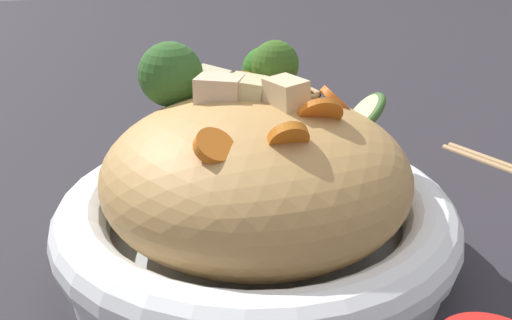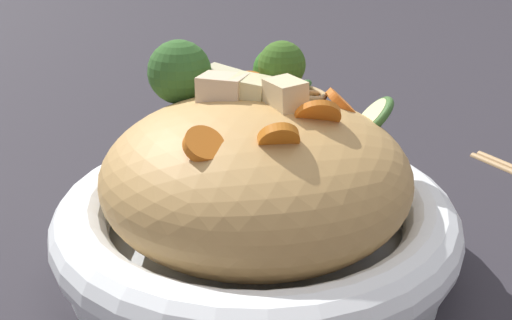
{
  "view_description": "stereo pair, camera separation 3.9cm",
  "coord_description": "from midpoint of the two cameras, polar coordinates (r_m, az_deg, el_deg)",
  "views": [
    {
      "loc": [
        -0.34,
        0.12,
        0.23
      ],
      "look_at": [
        0.0,
        0.0,
        0.08
      ],
      "focal_mm": 40.43,
      "sensor_mm": 36.0,
      "label": 1
    },
    {
      "loc": [
        -0.35,
        0.09,
        0.23
      ],
      "look_at": [
        0.0,
        0.0,
        0.08
      ],
      "focal_mm": 40.43,
      "sensor_mm": 36.0,
      "label": 2
    }
  ],
  "objects": [
    {
      "name": "ground_plane",
      "position": [
        0.43,
        2.65,
        -9.82
      ],
      "size": [
        3.0,
        3.0,
        0.0
      ],
      "primitive_type": "plane",
      "color": "#2A272D"
    },
    {
      "name": "serving_bowl",
      "position": [
        0.41,
        2.72,
        -6.46
      ],
      "size": [
        0.28,
        0.28,
        0.06
      ],
      "color": "white",
      "rests_on": "ground_plane"
    },
    {
      "name": "noodle_heap",
      "position": [
        0.4,
        2.84,
        -1.41
      ],
      "size": [
        0.21,
        0.21,
        0.11
      ],
      "color": "tan",
      "rests_on": "serving_bowl"
    },
    {
      "name": "broccoli_florets",
      "position": [
        0.43,
        -0.5,
        8.68
      ],
      "size": [
        0.09,
        0.13,
        0.06
      ],
      "color": "#8EB673",
      "rests_on": "serving_bowl"
    },
    {
      "name": "carrot_coins",
      "position": [
        0.38,
        4.82,
        4.88
      ],
      "size": [
        0.12,
        0.13,
        0.03
      ],
      "color": "orange",
      "rests_on": "serving_bowl"
    },
    {
      "name": "zucchini_slices",
      "position": [
        0.43,
        9.42,
        5.63
      ],
      "size": [
        0.09,
        0.1,
        0.04
      ],
      "color": "beige",
      "rests_on": "serving_bowl"
    },
    {
      "name": "chicken_chunks",
      "position": [
        0.4,
        1.0,
        6.84
      ],
      "size": [
        0.11,
        0.07,
        0.04
      ],
      "color": "beige",
      "rests_on": "serving_bowl"
    }
  ]
}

